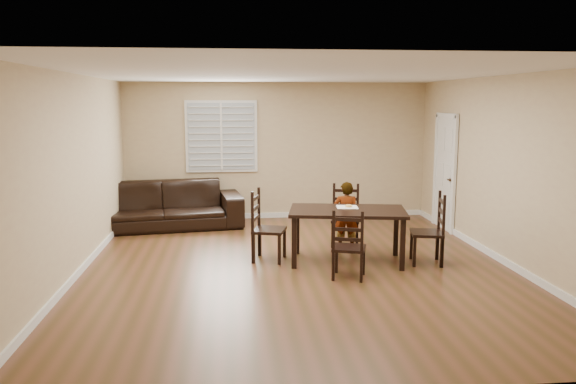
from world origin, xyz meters
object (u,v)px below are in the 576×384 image
object	(u,v)px
dining_table	(347,215)
sofa	(162,205)
chair_far	(348,249)
donut	(349,206)
chair_right	(436,232)
chair_near	(345,217)
child	(346,217)
chair_left	(261,228)

from	to	relation	value
dining_table	sofa	bearing A→B (deg)	149.00
chair_far	donut	size ratio (longest dim) A/B	9.10
dining_table	chair_right	world-z (taller)	chair_right
chair_near	chair_far	size ratio (longest dim) A/B	1.06
dining_table	donut	size ratio (longest dim) A/B	17.38
chair_right	sofa	world-z (taller)	chair_right
dining_table	child	distance (m)	0.62
sofa	donut	bearing A→B (deg)	-46.32
chair_near	sofa	distance (m)	3.49
chair_near	donut	size ratio (longest dim) A/B	9.65
dining_table	chair_left	xyz separation A→B (m)	(-1.25, 0.23, -0.21)
dining_table	chair_right	xyz separation A→B (m)	(1.25, -0.22, -0.22)
child	donut	size ratio (longest dim) A/B	10.65
dining_table	chair_far	distance (m)	0.91
chair_near	chair_right	world-z (taller)	chair_right
dining_table	chair_left	world-z (taller)	chair_left
sofa	chair_left	bearing A→B (deg)	-61.75
child	sofa	size ratio (longest dim) A/B	0.38
chair_left	chair_right	xyz separation A→B (m)	(2.50, -0.45, -0.01)
chair_far	chair_right	size ratio (longest dim) A/B	0.90
dining_table	child	xyz separation A→B (m)	(0.10, 0.59, -0.14)
chair_near	dining_table	bearing A→B (deg)	-87.32
chair_far	chair_near	bearing A→B (deg)	-82.42
chair_right	donut	xyz separation A→B (m)	(-1.20, 0.40, 0.33)
chair_near	child	bearing A→B (deg)	-87.78
chair_left	donut	size ratio (longest dim) A/B	10.22
chair_near	child	distance (m)	0.46
dining_table	sofa	world-z (taller)	sofa
chair_right	child	bearing A→B (deg)	-113.72
chair_right	donut	distance (m)	1.31
chair_far	child	distance (m)	1.48
chair_left	sofa	xyz separation A→B (m)	(-1.71, 2.33, -0.05)
chair_near	sofa	xyz separation A→B (m)	(-3.14, 1.52, -0.03)
chair_left	chair_near	bearing A→B (deg)	-44.76
chair_right	child	distance (m)	1.41
chair_right	donut	size ratio (longest dim) A/B	10.07
donut	sofa	xyz separation A→B (m)	(-3.01, 2.37, -0.38)
dining_table	chair_far	bearing A→B (deg)	-91.08
child	sofa	xyz separation A→B (m)	(-3.06, 1.96, -0.13)
chair_far	sofa	bearing A→B (deg)	-32.61
child	donut	bearing A→B (deg)	96.31
chair_near	chair_right	xyz separation A→B (m)	(1.06, -1.26, 0.02)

